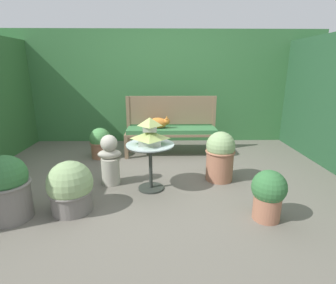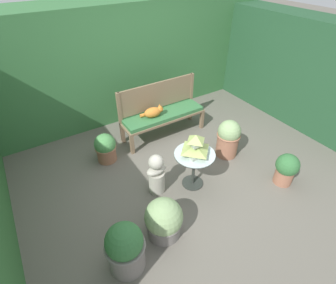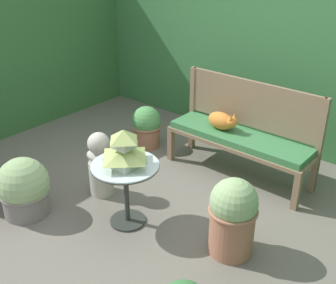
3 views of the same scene
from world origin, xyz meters
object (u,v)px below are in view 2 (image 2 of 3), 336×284
Objects in this scene: garden_bench at (164,116)px; potted_plant_hedge_corner at (106,148)px; potted_plant_patio_mid at (164,220)px; potted_plant_bench_right at (286,168)px; garden_bust at (157,174)px; patio_table at (194,161)px; cat at (153,112)px; pagoda_birdhouse at (195,146)px; potted_plant_table_far at (228,138)px; potted_plant_path_edge at (125,248)px.

potted_plant_hedge_corner is at bearing -174.12° from garden_bench.
potted_plant_patio_mid is 2.01m from potted_plant_bench_right.
garden_bust is 1.30× the size of potted_plant_hedge_corner.
potted_plant_hedge_corner is at bearing 126.27° from patio_table.
potted_plant_hedge_corner is (-0.98, -0.12, -0.31)m from cat.
garden_bench is at bearing 113.38° from potted_plant_bench_right.
garden_bench is at bearing 77.28° from pagoda_birdhouse.
potted_plant_hedge_corner is (-0.36, 1.05, -0.07)m from garden_bust.
potted_plant_bench_right is at bearing -74.24° from potted_plant_table_far.
garden_bench is 0.27m from cat.
potted_plant_table_far is (0.91, 0.27, -0.11)m from patio_table.
potted_plant_bench_right is at bearing -32.95° from garden_bust.
cat is 2.33m from potted_plant_bench_right.
potted_plant_bench_right is (2.00, -0.20, 0.02)m from potted_plant_patio_mid.
cat is 1.37m from potted_plant_table_far.
pagoda_birdhouse is 0.69m from garden_bust.
cat is at bearing 63.89° from potted_plant_patio_mid.
potted_plant_table_far reaches higher than potted_plant_bench_right.
garden_bust is 0.99× the size of potted_plant_table_far.
patio_table is (-0.08, -1.34, -0.11)m from cat.
patio_table is 0.98m from potted_plant_patio_mid.
potted_plant_table_far reaches higher than potted_plant_path_edge.
garden_bench is 2.67× the size of patio_table.
cat is 1.16× the size of pagoda_birdhouse.
pagoda_birdhouse is 0.52× the size of potted_plant_table_far.
garden_bench is 2.36× the size of potted_plant_table_far.
pagoda_birdhouse is (-0.08, -1.34, 0.16)m from cat.
pagoda_birdhouse reaches higher than potted_plant_hedge_corner.
garden_bust is at bearing -111.72° from cat.
patio_table is 0.27m from pagoda_birdhouse.
potted_plant_bench_right is (2.08, -1.92, 0.02)m from potted_plant_hedge_corner.
pagoda_birdhouse is (-0.30, -1.34, 0.32)m from garden_bench.
potted_plant_bench_right is at bearing -1.52° from potted_plant_path_edge.
potted_plant_bench_right is at bearing -30.66° from pagoda_birdhouse.
potted_plant_patio_mid is at bearing -110.12° from cat.
garden_bench is at bearing 119.58° from potted_plant_table_far.
potted_plant_hedge_corner is at bearing 152.21° from potted_plant_table_far.
garden_bust is 1.44m from potted_plant_table_far.
patio_table is at bearing -163.78° from potted_plant_table_far.
cat is at bearing 86.38° from patio_table.
pagoda_birdhouse is 0.69× the size of potted_plant_hedge_corner.
garden_bust is at bearing 43.37° from potted_plant_path_edge.
potted_plant_bench_right is (0.88, -2.04, -0.13)m from garden_bench.
pagoda_birdhouse is 1.58m from potted_plant_hedge_corner.
pagoda_birdhouse is 0.53× the size of garden_bust.
potted_plant_path_edge is at bearing 178.48° from potted_plant_bench_right.
potted_plant_hedge_corner is (-0.89, 1.22, -0.47)m from pagoda_birdhouse.
potted_plant_table_far reaches higher than patio_table.
potted_plant_hedge_corner is at bearing 103.22° from garden_bust.
cat reaches higher than patio_table.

